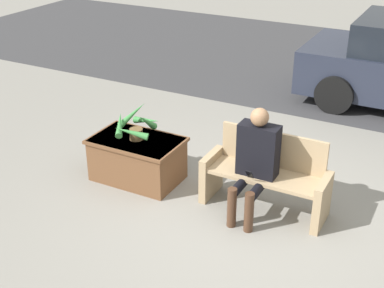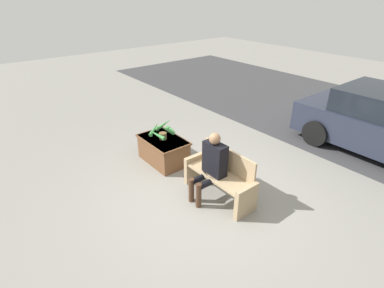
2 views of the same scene
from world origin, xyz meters
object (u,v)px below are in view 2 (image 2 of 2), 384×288
planter_box (164,149)px  potted_plant (163,131)px  bench (221,176)px  person_seated (211,164)px

planter_box → potted_plant: 0.45m
planter_box → potted_plant: (-0.00, 0.00, 0.45)m
potted_plant → bench: bearing=4.7°
planter_box → person_seated: bearing=-1.1°
planter_box → bench: bearing=4.8°
person_seated → potted_plant: person_seated is taller
bench → planter_box: 1.69m
bench → potted_plant: potted_plant is taller
bench → potted_plant: (-1.68, -0.14, 0.34)m
bench → potted_plant: 1.72m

